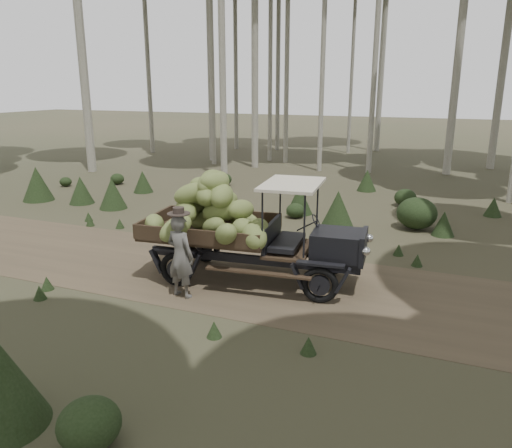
% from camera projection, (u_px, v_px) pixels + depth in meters
% --- Properties ---
extents(ground, '(120.00, 120.00, 0.00)m').
position_uv_depth(ground, '(165.00, 266.00, 12.01)').
color(ground, '#473D2B').
rests_on(ground, ground).
extents(dirt_track, '(70.00, 4.00, 0.01)m').
position_uv_depth(dirt_track, '(165.00, 265.00, 12.00)').
color(dirt_track, brown).
rests_on(dirt_track, ground).
extents(banana_truck, '(5.15, 2.62, 2.48)m').
position_uv_depth(banana_truck, '(231.00, 216.00, 10.82)').
color(banana_truck, black).
rests_on(banana_truck, ground).
extents(farmer, '(0.70, 0.54, 1.88)m').
position_uv_depth(farmer, '(180.00, 255.00, 10.05)').
color(farmer, '#595651').
rests_on(farmer, ground).
extents(undergrowth, '(24.76, 23.05, 1.37)m').
position_uv_depth(undergrowth, '(30.00, 256.00, 11.14)').
color(undergrowth, '#233319').
rests_on(undergrowth, ground).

